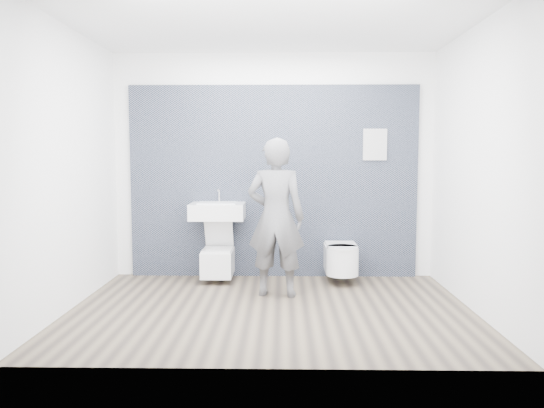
{
  "coord_description": "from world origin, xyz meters",
  "views": [
    {
      "loc": [
        0.11,
        -5.19,
        1.54
      ],
      "look_at": [
        0.0,
        0.6,
        1.0
      ],
      "focal_mm": 35.0,
      "sensor_mm": 36.0,
      "label": 1
    }
  ],
  "objects_px": {
    "toilet_rounded": "(341,259)",
    "visitor": "(276,218)",
    "washbasin": "(218,211)",
    "toilet_square": "(218,261)"
  },
  "relations": [
    {
      "from": "washbasin",
      "to": "visitor",
      "type": "distance_m",
      "value": 0.99
    },
    {
      "from": "toilet_square",
      "to": "visitor",
      "type": "relative_size",
      "value": 0.4
    },
    {
      "from": "washbasin",
      "to": "visitor",
      "type": "relative_size",
      "value": 0.38
    },
    {
      "from": "visitor",
      "to": "washbasin",
      "type": "bearing_deg",
      "value": -35.85
    },
    {
      "from": "toilet_rounded",
      "to": "visitor",
      "type": "xyz_separation_m",
      "value": [
        -0.78,
        -0.6,
        0.57
      ]
    },
    {
      "from": "washbasin",
      "to": "visitor",
      "type": "xyz_separation_m",
      "value": [
        0.72,
        -0.68,
        -0.0
      ]
    },
    {
      "from": "toilet_square",
      "to": "toilet_rounded",
      "type": "xyz_separation_m",
      "value": [
        1.5,
        -0.06,
        0.04
      ]
    },
    {
      "from": "visitor",
      "to": "toilet_rounded",
      "type": "bearing_deg",
      "value": -134.96
    },
    {
      "from": "toilet_square",
      "to": "washbasin",
      "type": "bearing_deg",
      "value": 90.0
    },
    {
      "from": "toilet_rounded",
      "to": "visitor",
      "type": "bearing_deg",
      "value": -142.54
    }
  ]
}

